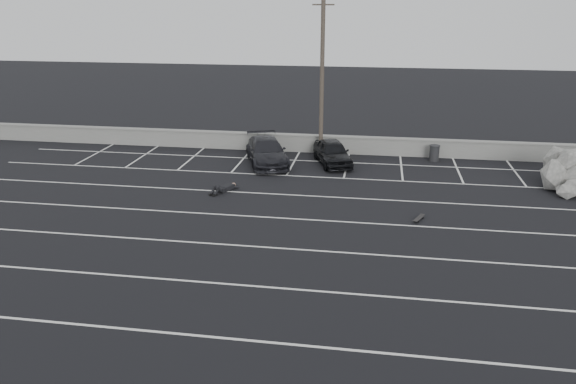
% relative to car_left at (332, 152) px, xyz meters
% --- Properties ---
extents(ground, '(120.00, 120.00, 0.00)m').
position_rel_car_left_xyz_m(ground, '(-0.18, -11.59, -0.67)').
color(ground, black).
rests_on(ground, ground).
extents(seawall, '(50.00, 0.45, 1.06)m').
position_rel_car_left_xyz_m(seawall, '(-0.18, 2.41, -0.13)').
color(seawall, gray).
rests_on(seawall, ground).
extents(stall_lines, '(36.00, 20.05, 0.01)m').
position_rel_car_left_xyz_m(stall_lines, '(-0.26, -7.19, -0.67)').
color(stall_lines, silver).
rests_on(stall_lines, ground).
extents(car_left, '(2.81, 4.26, 1.35)m').
position_rel_car_left_xyz_m(car_left, '(0.00, 0.00, 0.00)').
color(car_left, black).
rests_on(car_left, ground).
extents(car_right, '(3.49, 5.24, 1.41)m').
position_rel_car_left_xyz_m(car_right, '(-3.63, -0.53, 0.03)').
color(car_right, black).
rests_on(car_right, ground).
extents(utility_pole, '(1.21, 0.24, 9.09)m').
position_rel_car_left_xyz_m(utility_pole, '(-0.83, 1.61, 3.93)').
color(utility_pole, '#4C4238').
rests_on(utility_pole, ground).
extents(trash_bin, '(0.75, 0.75, 0.91)m').
position_rel_car_left_xyz_m(trash_bin, '(5.69, 1.56, -0.21)').
color(trash_bin, '#242527').
rests_on(trash_bin, ground).
extents(person, '(2.61, 2.94, 0.45)m').
position_rel_car_left_xyz_m(person, '(-4.63, -5.33, -0.45)').
color(person, black).
rests_on(person, ground).
extents(skateboard, '(0.50, 0.80, 0.09)m').
position_rel_car_left_xyz_m(skateboard, '(4.30, -7.90, -0.60)').
color(skateboard, black).
rests_on(skateboard, ground).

